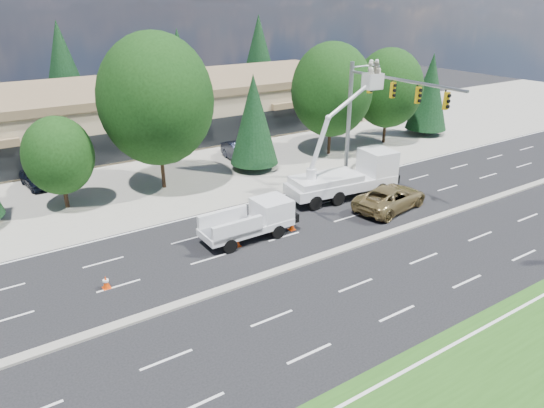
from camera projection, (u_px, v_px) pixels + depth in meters
ground at (317, 259)px, 26.74m from camera, size 140.00×140.00×0.00m
concrete_apron at (176, 163)px, 42.19m from camera, size 140.00×22.00×0.01m
road_median at (317, 258)px, 26.72m from camera, size 120.00×0.55×0.12m
strip_mall at (135, 110)px, 48.79m from camera, size 50.40×15.40×5.50m
tree_front_c at (59, 156)px, 31.89m from camera, size 4.56×4.56×6.32m
tree_front_d at (156, 100)px, 34.23m from camera, size 8.17×8.17×11.34m
tree_front_e at (254, 119)px, 39.17m from camera, size 3.99×3.99×7.86m
tree_front_f at (332, 90)px, 42.54m from camera, size 7.16×7.16×9.94m
tree_front_g at (388, 88)px, 46.23m from camera, size 6.55×6.55×9.09m
tree_front_h at (430, 92)px, 49.57m from camera, size 4.19×4.19×8.26m
tree_back_b at (63, 68)px, 54.86m from camera, size 5.64×5.64×11.13m
tree_back_c at (179, 66)px, 62.12m from camera, size 4.99×4.99×9.84m
tree_back_d at (259, 54)px, 67.80m from camera, size 5.72×5.72×11.28m
signal_mast at (370, 107)px, 34.82m from camera, size 2.76×10.16×9.00m
utility_pickup at (253, 224)px, 28.85m from camera, size 5.63×2.29×2.15m
bucket_truck at (351, 169)px, 34.53m from camera, size 8.42×3.39×9.52m
traffic_cone_a at (106, 282)px, 23.92m from camera, size 0.40×0.40×0.70m
traffic_cone_b at (237, 241)px, 27.98m from camera, size 0.40×0.40×0.70m
traffic_cone_c at (292, 225)px, 29.98m from camera, size 0.40×0.40×0.70m
traffic_cone_d at (378, 203)px, 33.21m from camera, size 0.40×0.40×0.70m
minivan at (391, 198)px, 32.81m from camera, size 6.20×3.67×1.62m
parked_car_west at (36, 178)px, 36.70m from camera, size 2.11×4.09×1.33m
parked_car_east at (240, 152)px, 42.39m from camera, size 2.19×5.17×1.66m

